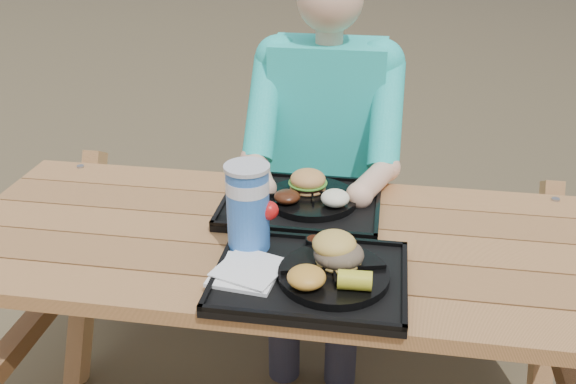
# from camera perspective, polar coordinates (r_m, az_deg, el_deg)

# --- Properties ---
(picnic_table) EXTENTS (1.80, 1.49, 0.75)m
(picnic_table) POSITION_cam_1_polar(r_m,az_deg,el_deg) (1.93, 0.00, -13.58)
(picnic_table) COLOR #999999
(picnic_table) RESTS_ON ground
(tray_near) EXTENTS (0.45, 0.35, 0.02)m
(tray_near) POSITION_cam_1_polar(r_m,az_deg,el_deg) (1.52, 2.00, -7.72)
(tray_near) COLOR black
(tray_near) RESTS_ON picnic_table
(tray_far) EXTENTS (0.45, 0.35, 0.02)m
(tray_far) POSITION_cam_1_polar(r_m,az_deg,el_deg) (1.85, 1.19, -1.21)
(tray_far) COLOR black
(tray_far) RESTS_ON picnic_table
(plate_near) EXTENTS (0.26, 0.26, 0.02)m
(plate_near) POSITION_cam_1_polar(r_m,az_deg,el_deg) (1.50, 4.08, -7.37)
(plate_near) COLOR black
(plate_near) RESTS_ON tray_near
(plate_far) EXTENTS (0.26, 0.26, 0.02)m
(plate_far) POSITION_cam_1_polar(r_m,az_deg,el_deg) (1.85, 2.16, -0.58)
(plate_far) COLOR black
(plate_far) RESTS_ON tray_far
(napkin_stack) EXTENTS (0.17, 0.17, 0.02)m
(napkin_stack) POSITION_cam_1_polar(r_m,az_deg,el_deg) (1.52, -3.80, -7.06)
(napkin_stack) COLOR white
(napkin_stack) RESTS_ON tray_near
(soda_cup) EXTENTS (0.11, 0.11, 0.21)m
(soda_cup) POSITION_cam_1_polar(r_m,az_deg,el_deg) (1.58, -3.58, -1.51)
(soda_cup) COLOR blue
(soda_cup) RESTS_ON tray_near
(condiment_bbq) EXTENTS (0.05, 0.05, 0.03)m
(condiment_bbq) POSITION_cam_1_polar(r_m,az_deg,el_deg) (1.62, 2.38, -4.56)
(condiment_bbq) COLOR black
(condiment_bbq) RESTS_ON tray_near
(condiment_mustard) EXTENTS (0.04, 0.04, 0.03)m
(condiment_mustard) POSITION_cam_1_polar(r_m,az_deg,el_deg) (1.61, 5.09, -4.86)
(condiment_mustard) COLOR gold
(condiment_mustard) RESTS_ON tray_near
(sandwich) EXTENTS (0.11, 0.11, 0.11)m
(sandwich) POSITION_cam_1_polar(r_m,az_deg,el_deg) (1.50, 4.58, -4.41)
(sandwich) COLOR gold
(sandwich) RESTS_ON plate_near
(mac_cheese) EXTENTS (0.09, 0.09, 0.04)m
(mac_cheese) POSITION_cam_1_polar(r_m,az_deg,el_deg) (1.44, 1.65, -7.58)
(mac_cheese) COLOR gold
(mac_cheese) RESTS_ON plate_near
(corn_cob) EXTENTS (0.08, 0.08, 0.04)m
(corn_cob) POSITION_cam_1_polar(r_m,az_deg,el_deg) (1.43, 5.96, -7.80)
(corn_cob) COLOR yellow
(corn_cob) RESTS_ON plate_near
(cutlery_far) EXTENTS (0.07, 0.16, 0.01)m
(cutlery_far) POSITION_cam_1_polar(r_m,az_deg,el_deg) (1.88, -3.98, -0.36)
(cutlery_far) COLOR black
(cutlery_far) RESTS_ON tray_far
(burger) EXTENTS (0.11, 0.11, 0.09)m
(burger) POSITION_cam_1_polar(r_m,az_deg,el_deg) (1.85, 1.79, 1.52)
(burger) COLOR #D7914C
(burger) RESTS_ON plate_far
(baked_beans) EXTENTS (0.07, 0.07, 0.03)m
(baked_beans) POSITION_cam_1_polar(r_m,az_deg,el_deg) (1.79, -0.08, -0.41)
(baked_beans) COLOR #421C0D
(baked_beans) RESTS_ON plate_far
(potato_salad) EXTENTS (0.08, 0.08, 0.04)m
(potato_salad) POSITION_cam_1_polar(r_m,az_deg,el_deg) (1.78, 4.21, -0.54)
(potato_salad) COLOR white
(potato_salad) RESTS_ON plate_far
(diner) EXTENTS (0.48, 0.84, 1.28)m
(diner) POSITION_cam_1_polar(r_m,az_deg,el_deg) (2.29, 3.34, 1.08)
(diner) COLOR #1CABCA
(diner) RESTS_ON ground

